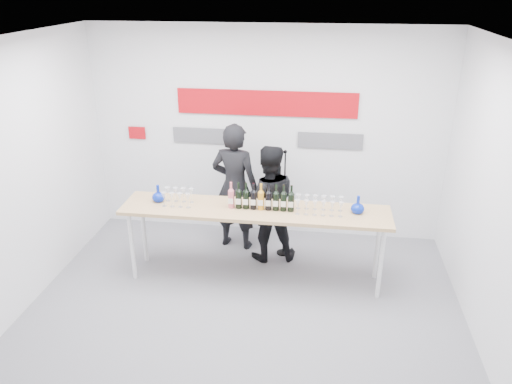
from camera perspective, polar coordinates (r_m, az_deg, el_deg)
ground at (r=5.97m, az=-1.33°, el=-12.96°), size 5.00×5.00×0.00m
back_wall at (r=7.10m, az=1.18°, el=6.62°), size 5.00×0.04×3.00m
signage at (r=6.99m, az=0.71°, el=8.98°), size 3.38×0.02×0.79m
tasting_table at (r=6.04m, az=-0.13°, el=-2.55°), size 3.25×0.66×0.97m
wine_bottles at (r=5.92m, az=0.57°, el=-0.53°), size 0.80×0.08×0.33m
decanter_left at (r=6.28m, az=-11.12°, el=-0.13°), size 0.16×0.16×0.21m
decanter_right at (r=5.98m, az=11.57°, el=-1.40°), size 0.16×0.16×0.21m
glasses_left at (r=6.16m, az=-8.93°, el=-0.60°), size 0.36×0.22×0.18m
glasses_right at (r=5.92m, az=7.24°, el=-1.53°), size 0.56×0.23×0.18m
presenter_left at (r=6.83m, az=-2.42°, el=0.58°), size 0.72×0.53×1.80m
presenter_right at (r=6.56m, az=1.37°, el=-1.33°), size 0.90×0.77×1.60m
mic_stand at (r=6.79m, az=3.18°, el=-3.62°), size 0.18×0.18×1.52m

